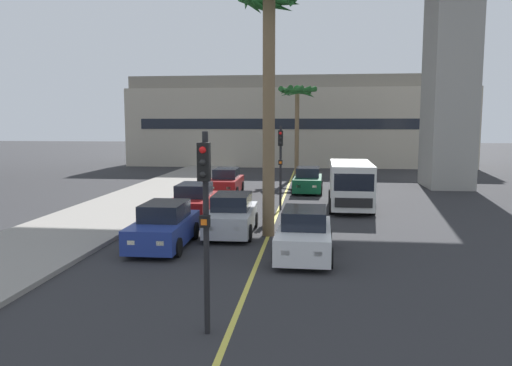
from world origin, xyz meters
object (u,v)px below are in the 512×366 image
at_px(traffic_light_median_far, 281,156).
at_px(car_queue_fourth, 226,182).
at_px(palm_tree_near_median, 269,47).
at_px(car_queue_fifth, 304,235).
at_px(car_queue_second, 232,215).
at_px(car_queue_third, 194,202).
at_px(car_queue_front, 164,227).
at_px(palm_tree_mid_median, 298,99).
at_px(car_queue_sixth, 308,181).
at_px(traffic_light_median_near, 205,206).
at_px(delivery_van, 351,184).

bearing_deg(traffic_light_median_far, car_queue_fourth, 124.48).
bearing_deg(palm_tree_near_median, car_queue_fifth, -63.45).
relative_size(car_queue_second, car_queue_third, 1.00).
relative_size(car_queue_fifth, palm_tree_near_median, 0.44).
xyz_separation_m(car_queue_front, palm_tree_near_median, (3.50, 2.18, 6.43)).
bearing_deg(car_queue_second, car_queue_fifth, -46.63).
xyz_separation_m(car_queue_fifth, palm_tree_near_median, (-1.44, 2.89, 6.43)).
relative_size(traffic_light_median_far, palm_tree_mid_median, 0.57).
relative_size(car_queue_front, car_queue_fourth, 1.00).
distance_m(car_queue_front, palm_tree_near_median, 7.64).
relative_size(car_queue_front, palm_tree_mid_median, 0.56).
xyz_separation_m(car_queue_fourth, car_queue_fifth, (5.05, -13.96, 0.00)).
xyz_separation_m(car_queue_third, palm_tree_mid_median, (4.14, 18.35, 5.47)).
distance_m(car_queue_fifth, car_queue_sixth, 15.26).
relative_size(car_queue_sixth, traffic_light_median_near, 0.99).
distance_m(car_queue_third, car_queue_fifth, 8.10).
relative_size(car_queue_third, traffic_light_median_near, 0.98).
distance_m(car_queue_second, delivery_van, 8.05).
bearing_deg(car_queue_third, delivery_van, 22.92).
bearing_deg(car_queue_third, car_queue_second, -53.71).
height_order(car_queue_fifth, car_queue_sixth, same).
bearing_deg(car_queue_fifth, car_queue_sixth, 90.28).
relative_size(car_queue_fourth, car_queue_fifth, 1.00).
xyz_separation_m(car_queue_second, delivery_van, (5.07, 6.23, 0.57)).
xyz_separation_m(car_queue_fifth, delivery_van, (2.15, 9.31, 0.57)).
distance_m(delivery_van, traffic_light_median_near, 16.30).
bearing_deg(car_queue_fourth, car_queue_fifth, -70.13).
xyz_separation_m(car_queue_front, car_queue_second, (2.02, 2.38, 0.00)).
distance_m(car_queue_sixth, palm_tree_mid_median, 10.83).
bearing_deg(delivery_van, car_queue_third, -157.08).
bearing_deg(traffic_light_median_near, palm_tree_near_median, 87.28).
xyz_separation_m(car_queue_front, palm_tree_mid_median, (3.87, 23.85, 5.47)).
distance_m(car_queue_third, car_queue_sixth, 10.41).
xyz_separation_m(delivery_van, palm_tree_mid_median, (-3.22, 15.24, 4.90)).
relative_size(car_queue_third, traffic_light_median_far, 0.98).
height_order(palm_tree_near_median, palm_tree_mid_median, palm_tree_near_median).
distance_m(car_queue_sixth, palm_tree_near_median, 14.01).
distance_m(car_queue_second, traffic_light_median_near, 9.76).
distance_m(car_queue_fourth, car_queue_fifth, 14.85).
relative_size(car_queue_third, palm_tree_near_median, 0.44).
bearing_deg(car_queue_sixth, delivery_van, -69.50).
distance_m(palm_tree_near_median, palm_tree_mid_median, 21.69).
relative_size(car_queue_sixth, palm_tree_mid_median, 0.57).
distance_m(car_queue_sixth, traffic_light_median_near, 21.85).
bearing_deg(traffic_light_median_near, car_queue_second, 96.19).
relative_size(car_queue_fourth, traffic_light_median_near, 0.98).
bearing_deg(palm_tree_mid_median, car_queue_fourth, -110.59).
xyz_separation_m(car_queue_second, car_queue_fifth, (2.92, -3.09, 0.00)).
distance_m(car_queue_third, delivery_van, 8.01).
bearing_deg(car_queue_sixth, car_queue_fourth, -165.34).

